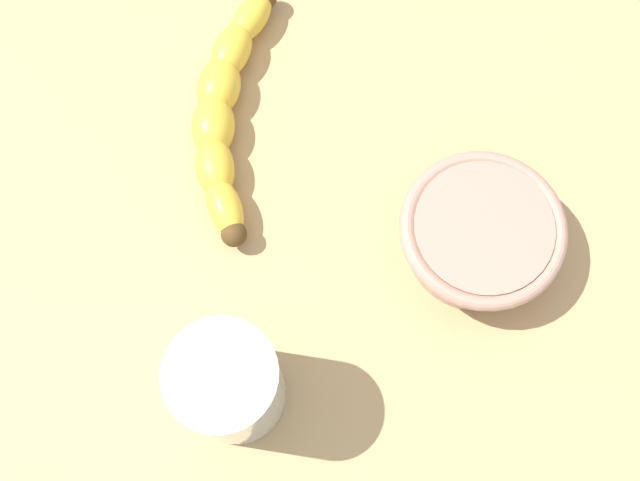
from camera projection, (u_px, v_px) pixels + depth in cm
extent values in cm
cube|color=tan|center=(173.00, 250.00, 62.84)|extent=(120.00, 120.00, 3.00)
ellipsoid|color=yellow|center=(251.00, 18.00, 65.87)|extent=(4.52, 6.03, 2.69)
ellipsoid|color=yellow|center=(232.00, 51.00, 64.86)|extent=(5.52, 6.25, 3.13)
ellipsoid|color=yellow|center=(219.00, 87.00, 63.80)|extent=(6.28, 6.42, 3.57)
ellipsoid|color=yellow|center=(213.00, 126.00, 62.69)|extent=(6.47, 6.16, 3.57)
ellipsoid|color=yellow|center=(215.00, 166.00, 61.59)|extent=(6.26, 5.32, 3.13)
ellipsoid|color=yellow|center=(225.00, 207.00, 60.52)|extent=(5.99, 4.25, 2.69)
sphere|color=#513819|center=(234.00, 234.00, 59.81)|extent=(2.09, 2.09, 2.09)
cylinder|color=silver|center=(229.00, 385.00, 52.46)|extent=(7.43, 7.43, 11.11)
cylinder|color=#A7D28B|center=(230.00, 385.00, 52.50)|extent=(6.93, 6.93, 10.53)
cylinder|color=tan|center=(478.00, 237.00, 58.90)|extent=(10.56, 10.56, 5.15)
torus|color=tan|center=(483.00, 229.00, 57.02)|extent=(12.68, 12.68, 1.20)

